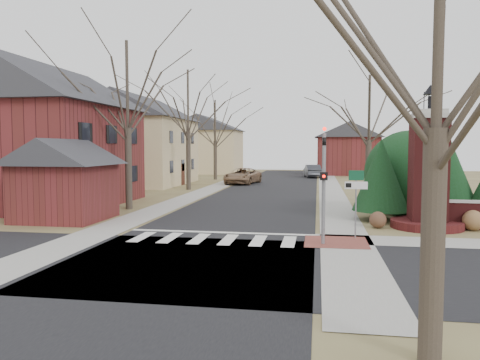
% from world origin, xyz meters
% --- Properties ---
extents(ground, '(120.00, 120.00, 0.00)m').
position_xyz_m(ground, '(0.00, 0.00, 0.00)').
color(ground, brown).
rests_on(ground, ground).
extents(main_street, '(8.00, 70.00, 0.01)m').
position_xyz_m(main_street, '(0.00, 22.00, 0.01)').
color(main_street, black).
rests_on(main_street, ground).
extents(cross_street, '(120.00, 8.00, 0.01)m').
position_xyz_m(cross_street, '(0.00, -3.00, 0.01)').
color(cross_street, black).
rests_on(cross_street, ground).
extents(crosswalk_zone, '(8.00, 2.20, 0.02)m').
position_xyz_m(crosswalk_zone, '(0.00, 0.80, 0.01)').
color(crosswalk_zone, silver).
rests_on(crosswalk_zone, ground).
extents(stop_bar, '(8.00, 0.35, 0.02)m').
position_xyz_m(stop_bar, '(0.00, 2.30, 0.01)').
color(stop_bar, silver).
rests_on(stop_bar, ground).
extents(sidewalk_right_main, '(2.00, 60.00, 0.02)m').
position_xyz_m(sidewalk_right_main, '(5.20, 22.00, 0.01)').
color(sidewalk_right_main, gray).
rests_on(sidewalk_right_main, ground).
extents(sidewalk_left, '(2.00, 60.00, 0.02)m').
position_xyz_m(sidewalk_left, '(-5.20, 22.00, 0.01)').
color(sidewalk_left, gray).
rests_on(sidewalk_left, ground).
extents(curb_apron, '(2.40, 2.40, 0.02)m').
position_xyz_m(curb_apron, '(4.80, 1.00, 0.01)').
color(curb_apron, brown).
rests_on(curb_apron, ground).
extents(traffic_signal_pole, '(0.28, 0.41, 4.50)m').
position_xyz_m(traffic_signal_pole, '(4.30, 0.57, 2.59)').
color(traffic_signal_pole, slate).
rests_on(traffic_signal_pole, ground).
extents(sign_post, '(0.90, 0.07, 2.75)m').
position_xyz_m(sign_post, '(5.59, 1.99, 1.95)').
color(sign_post, slate).
rests_on(sign_post, ground).
extents(brick_gate_monument, '(3.20, 3.20, 6.47)m').
position_xyz_m(brick_gate_monument, '(9.00, 4.99, 2.17)').
color(brick_gate_monument, '#4E1717').
rests_on(brick_gate_monument, ground).
extents(house_brick_left, '(9.80, 11.80, 9.42)m').
position_xyz_m(house_brick_left, '(-13.01, 9.99, 4.66)').
color(house_brick_left, maroon).
rests_on(house_brick_left, ground).
extents(house_stucco_left, '(9.80, 12.80, 9.28)m').
position_xyz_m(house_stucco_left, '(-13.50, 27.00, 4.59)').
color(house_stucco_left, '#D3BC8D').
rests_on(house_stucco_left, ground).
extents(garage_left, '(4.80, 4.80, 4.29)m').
position_xyz_m(garage_left, '(-8.52, 4.49, 2.24)').
color(garage_left, maroon).
rests_on(garage_left, ground).
extents(house_distant_left, '(10.80, 8.80, 8.53)m').
position_xyz_m(house_distant_left, '(-12.01, 48.00, 4.25)').
color(house_distant_left, '#D3BC8D').
rests_on(house_distant_left, ground).
extents(house_distant_right, '(8.80, 8.80, 7.30)m').
position_xyz_m(house_distant_right, '(7.99, 47.99, 3.65)').
color(house_distant_right, maroon).
rests_on(house_distant_right, ground).
extents(evergreen_near, '(2.80, 2.80, 4.10)m').
position_xyz_m(evergreen_near, '(7.20, 7.00, 2.30)').
color(evergreen_near, '#473D33').
rests_on(evergreen_near, ground).
extents(evergreen_mid, '(3.40, 3.40, 4.70)m').
position_xyz_m(evergreen_mid, '(10.50, 8.20, 2.60)').
color(evergreen_mid, '#473D33').
rests_on(evergreen_mid, ground).
extents(evergreen_mass, '(4.80, 4.80, 4.80)m').
position_xyz_m(evergreen_mass, '(9.00, 9.50, 2.40)').
color(evergreen_mass, black).
rests_on(evergreen_mass, ground).
extents(bare_tree_0, '(8.05, 8.05, 11.15)m').
position_xyz_m(bare_tree_0, '(-7.00, 9.00, 7.70)').
color(bare_tree_0, '#473D33').
rests_on(bare_tree_0, ground).
extents(bare_tree_1, '(8.40, 8.40, 11.64)m').
position_xyz_m(bare_tree_1, '(-7.00, 22.00, 8.03)').
color(bare_tree_1, '#473D33').
rests_on(bare_tree_1, ground).
extents(bare_tree_2, '(7.35, 7.35, 10.19)m').
position_xyz_m(bare_tree_2, '(-7.50, 35.00, 7.03)').
color(bare_tree_2, '#473D33').
rests_on(bare_tree_2, ground).
extents(bare_tree_3, '(7.00, 7.00, 9.70)m').
position_xyz_m(bare_tree_3, '(7.50, 16.00, 6.69)').
color(bare_tree_3, '#473D33').
rests_on(bare_tree_3, ground).
extents(pickup_truck, '(3.47, 6.05, 1.59)m').
position_xyz_m(pickup_truck, '(-3.40, 29.23, 0.79)').
color(pickup_truck, '#88684A').
rests_on(pickup_truck, ground).
extents(distant_car, '(2.36, 4.94, 1.56)m').
position_xyz_m(distant_car, '(3.40, 40.55, 0.78)').
color(distant_car, '#3A3C43').
rests_on(distant_car, ground).
extents(dry_shrub_left, '(0.76, 0.76, 0.76)m').
position_xyz_m(dry_shrub_left, '(6.80, 4.60, 0.38)').
color(dry_shrub_left, brown).
rests_on(dry_shrub_left, ground).
extents(dry_shrub_right, '(0.91, 0.91, 0.91)m').
position_xyz_m(dry_shrub_right, '(10.85, 4.60, 0.46)').
color(dry_shrub_right, brown).
rests_on(dry_shrub_right, ground).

